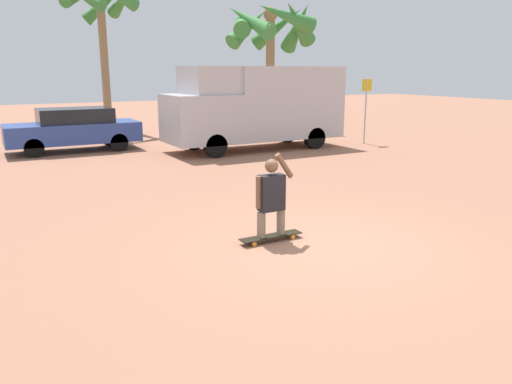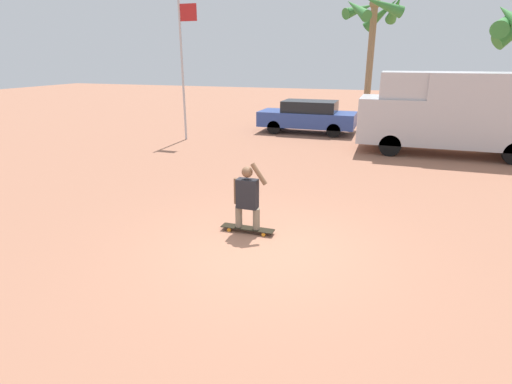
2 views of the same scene
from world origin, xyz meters
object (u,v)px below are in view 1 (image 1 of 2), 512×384
object	(u,v)px
person_skateboarder	(271,194)
camper_van	(257,105)
parked_car_blue	(74,129)
street_sign	(366,103)
palm_tree_near_van	(271,26)
skateboard	(271,236)
palm_tree_center_background	(101,9)

from	to	relation	value
person_skateboarder	camper_van	world-z (taller)	camper_van
parked_car_blue	street_sign	distance (m)	10.70
person_skateboarder	palm_tree_near_van	world-z (taller)	palm_tree_near_van
street_sign	camper_van	bearing A→B (deg)	168.96
skateboard	person_skateboarder	xyz separation A→B (m)	(-0.00, -0.00, 0.72)
skateboard	camper_van	bearing A→B (deg)	62.20
person_skateboarder	parked_car_blue	world-z (taller)	parked_car_blue
palm_tree_near_van	person_skateboarder	bearing A→B (deg)	-120.55
palm_tree_near_van	street_sign	size ratio (longest dim) A/B	2.43
camper_van	palm_tree_near_van	size ratio (longest dim) A/B	1.07
parked_car_blue	skateboard	bearing A→B (deg)	-84.27
person_skateboarder	palm_tree_near_van	xyz separation A→B (m)	(8.28, 14.03, 3.93)
skateboard	parked_car_blue	xyz separation A→B (m)	(-1.16, 11.51, 0.70)
person_skateboarder	camper_van	size ratio (longest dim) A/B	0.22
palm_tree_near_van	skateboard	bearing A→B (deg)	-120.54
skateboard	camper_van	distance (m)	10.11
person_skateboarder	palm_tree_near_van	size ratio (longest dim) A/B	0.23
parked_car_blue	palm_tree_center_background	world-z (taller)	palm_tree_center_background
skateboard	palm_tree_center_background	bearing A→B (deg)	85.92
street_sign	person_skateboarder	bearing A→B (deg)	-138.08
skateboard	palm_tree_near_van	bearing A→B (deg)	59.46
parked_car_blue	street_sign	world-z (taller)	street_sign
palm_tree_center_background	street_sign	world-z (taller)	palm_tree_center_background
person_skateboarder	palm_tree_center_background	xyz separation A→B (m)	(1.17, 16.41, 4.52)
camper_van	palm_tree_center_background	xyz separation A→B (m)	(-3.49, 7.57, 3.74)
camper_van	street_sign	bearing A→B (deg)	-11.04
person_skateboarder	palm_tree_center_background	bearing A→B (deg)	85.92
person_skateboarder	palm_tree_near_van	distance (m)	16.76
camper_van	palm_tree_center_background	distance (m)	9.14
skateboard	street_sign	xyz separation A→B (m)	(8.92, 8.01, 1.49)
parked_car_blue	street_sign	xyz separation A→B (m)	(10.08, -3.49, 0.78)
palm_tree_near_van	palm_tree_center_background	distance (m)	7.52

